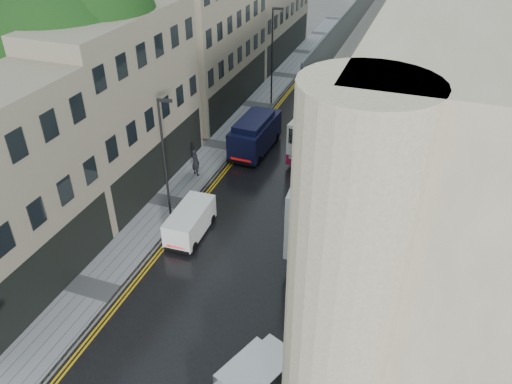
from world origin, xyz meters
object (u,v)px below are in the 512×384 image
Objects in this scene: lamp_post_near at (165,160)px; white_van at (168,233)px; white_lorry at (295,215)px; tree_far at (174,38)px; cream_bus at (302,132)px; tree_near at (70,82)px; navy_van at (232,142)px; lamp_post_far at (272,58)px; pedestrian at (195,162)px.

white_van is at bearing -75.38° from lamp_post_near.
white_van is (-6.71, -1.97, -1.50)m from white_lorry.
tree_far reaches higher than cream_bus.
tree_near is at bearing 153.46° from lamp_post_near.
white_lorry reaches higher than white_van.
navy_van is (-0.35, 10.51, 0.54)m from white_van.
lamp_post_far is at bearing 90.61° from white_van.
pedestrian is at bearing -114.45° from navy_van.
white_lorry is at bearing -9.99° from tree_near.
lamp_post_near is (-0.96, -7.81, 2.42)m from navy_van.
lamp_post_near is at bearing -110.62° from cream_bus.
cream_bus is 6.37× the size of pedestrian.
lamp_post_far is at bearing 65.11° from tree_near.
navy_van is 0.74× the size of lamp_post_near.
cream_bus reaches higher than white_van.
tree_far is 13.85m from cream_bus.
tree_far is 1.00× the size of cream_bus.
white_van is at bearing -103.74° from lamp_post_far.
tree_near is at bearing -130.99° from lamp_post_far.
tree_near reaches higher than tree_far.
tree_far reaches higher than lamp_post_near.
navy_van is (-4.45, -2.79, -0.27)m from cream_bus.
white_lorry is at bearing -84.59° from lamp_post_far.
lamp_post_far reaches higher than navy_van.
navy_van is (7.90, -7.16, -4.79)m from tree_far.
cream_bus is 11.64m from white_lorry.
cream_bus is at bearing 34.33° from tree_near.
lamp_post_far is at bearing 108.07° from white_lorry.
tree_near reaches higher than cream_bus.
navy_van is 11.09m from lamp_post_far.
cream_bus is 3.21× the size of white_van.
white_van is at bearing -86.22° from navy_van.
tree_far is 22.02m from white_lorry.
white_van is 10.53m from navy_van.
lamp_post_near is (-8.02, 0.72, 1.46)m from white_lorry.
lamp_post_near is at bearing 114.23° from white_van.
white_van is at bearing -64.95° from tree_far.
navy_van is at bearing 35.48° from tree_near.
tree_near is at bearing 166.57° from white_lorry.
lamp_post_far is (-7.58, 19.24, 1.88)m from white_lorry.
pedestrian is 0.26× the size of lamp_post_near.
tree_near reaches higher than navy_van.
tree_far is 1.38× the size of white_lorry.
pedestrian is at bearing 22.90° from tree_near.
tree_near is 7.13× the size of pedestrian.
tree_far is at bearing 113.31° from white_van.
navy_van is at bearing 126.18° from white_lorry.
tree_far is at bearing -170.39° from lamp_post_far.
cream_bus is 13.94m from white_van.
lamp_post_near is (-5.41, -10.60, 2.14)m from cream_bus.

